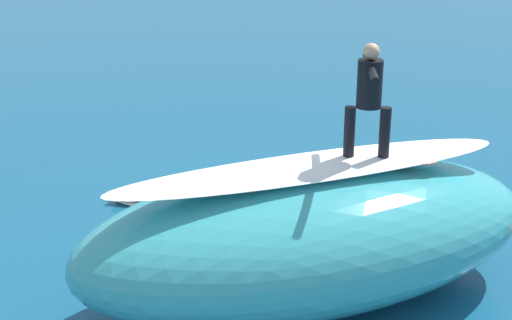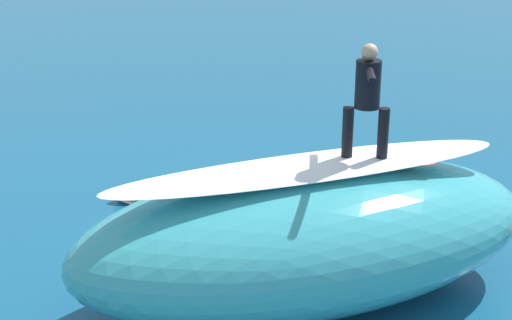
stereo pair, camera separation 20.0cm
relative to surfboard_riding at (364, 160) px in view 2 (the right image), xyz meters
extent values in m
plane|color=#145175|center=(0.02, -2.19, -1.91)|extent=(120.00, 120.00, 0.00)
ellipsoid|color=teal|center=(0.78, 0.02, -0.97)|extent=(6.57, 3.14, 1.88)
ellipsoid|color=white|center=(0.78, 0.02, 0.01)|extent=(5.54, 1.18, 0.08)
ellipsoid|color=#E0563D|center=(0.00, 0.00, 0.00)|extent=(1.93, 1.19, 0.07)
cylinder|color=black|center=(0.21, -0.09, 0.38)|extent=(0.15, 0.15, 0.69)
cylinder|color=black|center=(-0.21, 0.09, 0.38)|extent=(0.15, 0.15, 0.69)
cylinder|color=black|center=(0.00, 0.00, 1.04)|extent=(0.43, 0.43, 0.63)
sphere|color=tan|center=(0.00, 0.00, 1.46)|extent=(0.21, 0.21, 0.21)
cylinder|color=black|center=(0.18, 0.41, 1.26)|extent=(0.32, 0.55, 0.10)
cylinder|color=black|center=(-0.18, -0.41, 1.26)|extent=(0.32, 0.55, 0.10)
ellipsoid|color=silver|center=(1.77, -3.63, -1.87)|extent=(2.13, 1.66, 0.08)
cylinder|color=black|center=(1.77, -3.63, -1.69)|extent=(0.86, 0.70, 0.30)
sphere|color=#936B4C|center=(1.34, -3.35, -1.63)|extent=(0.21, 0.21, 0.21)
cylinder|color=black|center=(2.46, -3.97, -1.77)|extent=(0.66, 0.49, 0.13)
cylinder|color=black|center=(2.37, -4.12, -1.77)|extent=(0.66, 0.49, 0.13)
ellipsoid|color=white|center=(2.91, -1.02, -1.84)|extent=(0.73, 0.95, 0.14)
ellipsoid|color=white|center=(2.75, 0.01, -1.86)|extent=(1.16, 1.14, 0.11)
camera|label=1|loc=(4.64, 8.34, 3.49)|focal=53.10mm
camera|label=2|loc=(4.45, 8.41, 3.49)|focal=53.10mm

